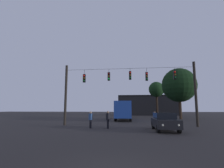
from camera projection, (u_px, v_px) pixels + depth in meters
ground_plane at (130, 120)px, 29.17m from camera, size 168.00×168.00×0.00m
overhead_signal_span at (128, 88)px, 19.91m from camera, size 14.73×0.44×6.98m
city_bus at (123, 109)px, 30.47m from camera, size 2.89×11.08×3.00m
car_near_right at (165, 121)px, 15.25m from camera, size 1.93×4.38×1.52m
pedestrian_crossing_left at (108, 119)px, 16.98m from camera, size 0.33×0.41×1.65m
pedestrian_crossing_center at (91, 119)px, 17.36m from camera, size 0.31×0.40×1.61m
pedestrian_crossing_right at (155, 118)px, 18.43m from camera, size 0.27×0.38×1.56m
corner_building at (148, 105)px, 54.06m from camera, size 17.22×9.73×5.74m
tree_left_silhouette at (179, 85)px, 33.36m from camera, size 6.37×6.37×9.46m
tree_behind_building at (156, 90)px, 41.83m from camera, size 3.61×3.61×8.20m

